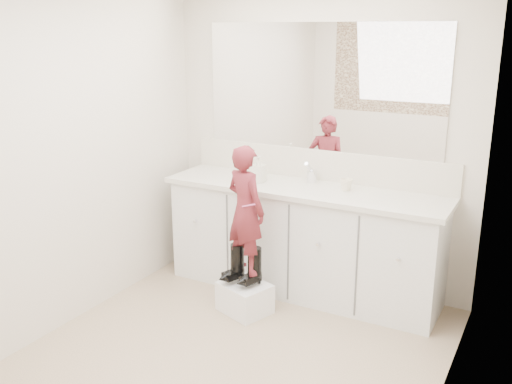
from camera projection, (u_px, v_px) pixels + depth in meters
The scene contains 17 objects.
floor at pixel (225, 362), 3.71m from camera, with size 3.00×3.00×0.00m, color #847056.
wall_back at pixel (319, 142), 4.64m from camera, with size 2.60×2.60×0.00m, color beige.
wall_front at pixel (8, 279), 2.11m from camera, with size 2.60×2.60×0.00m, color beige.
wall_left at pixel (63, 161), 3.97m from camera, with size 3.00×3.00×0.00m, color beige.
wall_right at pixel (448, 219), 2.78m from camera, with size 3.00×3.00×0.00m, color beige.
vanity_cabinet at pixel (303, 242), 4.62m from camera, with size 2.20×0.55×0.85m, color silver.
countertop at pixel (303, 190), 4.49m from camera, with size 2.28×0.58×0.04m, color beige.
backsplash at pixel (317, 165), 4.68m from camera, with size 2.28×0.03×0.25m, color beige.
mirror at pixel (320, 88), 4.51m from camera, with size 2.00×0.02×1.00m, color white.
faucet at pixel (312, 176), 4.61m from camera, with size 0.08×0.08×0.10m, color silver.
cup at pixel (346, 185), 4.38m from camera, with size 0.10×0.10×0.09m, color #F1E2C1.
soap_bottle at pixel (259, 169), 4.61m from camera, with size 0.10×0.10×0.21m, color silver.
step_stool at pixel (245, 298), 4.35m from camera, with size 0.36×0.30×0.23m, color white.
boot_left at pixel (237, 263), 4.33m from camera, with size 0.11×0.20×0.30m, color black, non-canonical shape.
boot_right at pixel (255, 267), 4.26m from camera, with size 0.11×0.20×0.30m, color black, non-canonical shape.
toddler at pixel (246, 210), 4.17m from camera, with size 0.35×0.23×0.97m, color #A2313C.
toothbrush at pixel (249, 206), 4.05m from camera, with size 0.01×0.01×0.14m, color #DC5597.
Camera 1 is at (1.73, -2.76, 2.10)m, focal length 40.00 mm.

